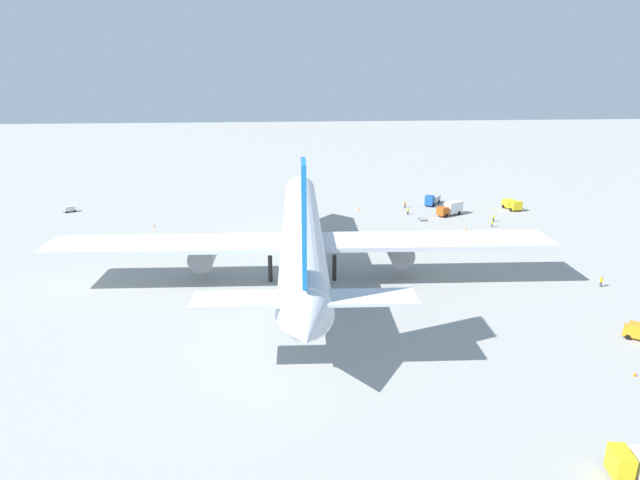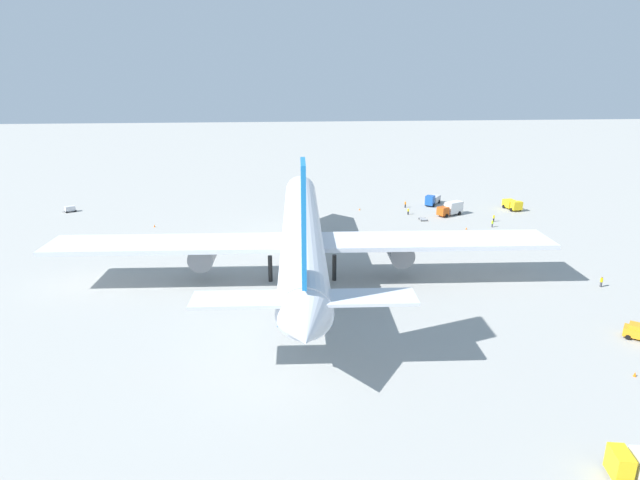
% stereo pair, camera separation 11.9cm
% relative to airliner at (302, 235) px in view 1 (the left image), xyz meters
% --- Properties ---
extents(ground_plane, '(600.00, 600.00, 0.00)m').
position_rel_airliner_xyz_m(ground_plane, '(1.37, -0.10, -7.38)').
color(ground_plane, '#9E9E99').
extents(airliner, '(76.23, 80.74, 23.93)m').
position_rel_airliner_xyz_m(airliner, '(0.00, 0.00, 0.00)').
color(airliner, silver).
rests_on(airliner, ground).
extents(service_truck_3, '(5.22, 7.05, 3.18)m').
position_rel_airliner_xyz_m(service_truck_3, '(37.20, -37.94, -5.70)').
color(service_truck_3, '#BF4C14').
rests_on(service_truck_3, ground).
extents(service_truck_4, '(5.70, 3.31, 2.49)m').
position_rel_airliner_xyz_m(service_truck_4, '(41.15, -55.03, -6.03)').
color(service_truck_4, yellow).
rests_on(service_truck_4, ground).
extents(service_truck_5, '(6.87, 5.61, 2.80)m').
position_rel_airliner_xyz_m(service_truck_5, '(48.00, -36.70, -6.01)').
color(service_truck_5, '#194CA5').
rests_on(service_truck_5, ground).
extents(baggage_cart_1, '(2.66, 3.15, 1.45)m').
position_rel_airliner_xyz_m(baggage_cart_1, '(48.78, 54.27, -6.59)').
color(baggage_cart_1, '#595B60').
rests_on(baggage_cart_1, ground).
extents(baggage_cart_2, '(2.86, 1.57, 0.40)m').
position_rel_airliner_xyz_m(baggage_cart_2, '(33.34, -30.11, -7.11)').
color(baggage_cart_2, gray).
rests_on(baggage_cart_2, ground).
extents(ground_worker_0, '(0.53, 0.53, 1.68)m').
position_rel_airliner_xyz_m(ground_worker_0, '(30.59, -45.89, -6.52)').
color(ground_worker_0, black).
rests_on(ground_worker_0, ground).
extents(ground_worker_1, '(0.50, 0.50, 1.65)m').
position_rel_airliner_xyz_m(ground_worker_1, '(38.69, -27.91, -6.54)').
color(ground_worker_1, black).
rests_on(ground_worker_1, ground).
extents(ground_worker_3, '(0.40, 0.40, 1.73)m').
position_rel_airliner_xyz_m(ground_worker_3, '(-8.83, -47.18, -6.50)').
color(ground_worker_3, '#3F3F47').
rests_on(ground_worker_3, ground).
extents(ground_worker_4, '(0.50, 0.50, 1.62)m').
position_rel_airliner_xyz_m(ground_worker_4, '(26.23, -43.75, -6.56)').
color(ground_worker_4, '#3F3F47').
rests_on(ground_worker_4, ground).
extents(ground_worker_5, '(0.47, 0.47, 1.72)m').
position_rel_airliner_xyz_m(ground_worker_5, '(45.62, -28.92, -6.50)').
color(ground_worker_5, black).
rests_on(ground_worker_5, ground).
extents(traffic_cone_0, '(0.36, 0.36, 0.55)m').
position_rel_airliner_xyz_m(traffic_cone_0, '(-34.07, -35.39, -7.10)').
color(traffic_cone_0, orange).
rests_on(traffic_cone_0, ground).
extents(traffic_cone_2, '(0.36, 0.36, 0.55)m').
position_rel_airliner_xyz_m(traffic_cone_2, '(33.12, 30.87, -7.10)').
color(traffic_cone_2, orange).
rests_on(traffic_cone_2, ground).
extents(traffic_cone_3, '(0.36, 0.36, 0.55)m').
position_rel_airliner_xyz_m(traffic_cone_3, '(44.11, -16.99, -7.10)').
color(traffic_cone_3, orange).
rests_on(traffic_cone_3, ground).
extents(traffic_cone_4, '(0.36, 0.36, 0.55)m').
position_rel_airliner_xyz_m(traffic_cone_4, '(24.88, -37.36, -7.10)').
color(traffic_cone_4, orange).
rests_on(traffic_cone_4, ground).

